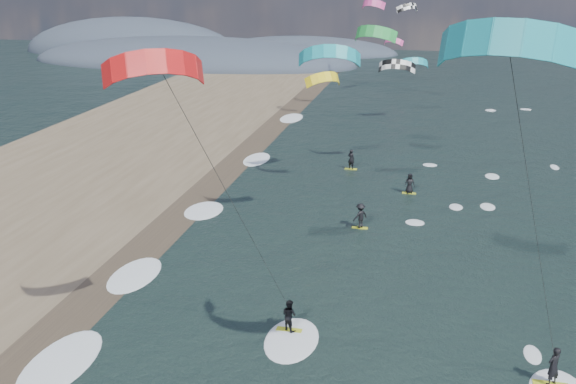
# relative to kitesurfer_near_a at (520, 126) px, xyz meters

# --- Properties ---
(wet_sand_strip) EXTENTS (3.00, 240.00, 0.00)m
(wet_sand_strip) POSITION_rel_kitesurfer_near_a_xyz_m (-20.14, 5.83, -12.55)
(wet_sand_strip) COLOR #382D23
(wet_sand_strip) RESTS_ON ground
(coastal_hills) EXTENTS (80.00, 41.00, 15.00)m
(coastal_hills) POSITION_rel_kitesurfer_near_a_xyz_m (-52.98, 103.69, -12.55)
(coastal_hills) COLOR #3D4756
(coastal_hills) RESTS_ON ground
(kitesurfer_near_a) EXTENTS (8.01, 8.84, 16.24)m
(kitesurfer_near_a) POSITION_rel_kitesurfer_near_a_xyz_m (0.00, 0.00, 0.00)
(kitesurfer_near_a) COLOR gold
(kitesurfer_near_a) RESTS_ON ground
(kitesurfer_near_b) EXTENTS (7.08, 8.92, 14.98)m
(kitesurfer_near_b) POSITION_rel_kitesurfer_near_a_xyz_m (-11.19, 2.58, -2.82)
(kitesurfer_near_b) COLOR gold
(kitesurfer_near_b) RESTS_ON ground
(far_kitesurfers) EXTENTS (6.53, 14.68, 1.84)m
(far_kitesurfers) POSITION_rel_kitesurfer_near_a_xyz_m (-6.66, 25.99, -11.65)
(far_kitesurfers) COLOR gold
(far_kitesurfers) RESTS_ON ground
(bg_kite_field) EXTENTS (9.66, 67.64, 11.84)m
(bg_kite_field) POSITION_rel_kitesurfer_near_a_xyz_m (-8.10, 50.19, -0.98)
(bg_kite_field) COLOR gray
(bg_kite_field) RESTS_ON ground
(shoreline_surf) EXTENTS (2.40, 79.40, 0.11)m
(shoreline_surf) POSITION_rel_kitesurfer_near_a_xyz_m (-18.94, 10.58, -12.55)
(shoreline_surf) COLOR white
(shoreline_surf) RESTS_ON ground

